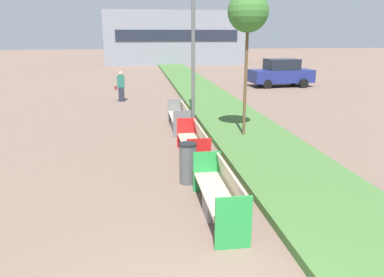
{
  "coord_description": "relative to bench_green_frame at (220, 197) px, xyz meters",
  "views": [
    {
      "loc": [
        -0.56,
        -3.0,
        3.46
      ],
      "look_at": [
        0.9,
        7.11,
        0.6
      ],
      "focal_mm": 35.0,
      "sensor_mm": 36.0,
      "label": 1
    }
  ],
  "objects": [
    {
      "name": "pedestrian_walking",
      "position": [
        -2.4,
        13.5,
        0.42
      ],
      "size": [
        0.53,
        0.24,
        1.58
      ],
      "color": "#232633",
      "rests_on": "ground"
    },
    {
      "name": "street_lamp_post",
      "position": [
        0.61,
        7.73,
        3.91
      ],
      "size": [
        0.24,
        0.44,
        7.81
      ],
      "color": "#56595B",
      "rests_on": "ground"
    },
    {
      "name": "bench_green_frame",
      "position": [
        0.0,
        0.0,
        0.0
      ],
      "size": [
        0.65,
        2.46,
        0.94
      ],
      "color": "gray",
      "rests_on": "ground"
    },
    {
      "name": "bench_grey_frame",
      "position": [
        -0.0,
        7.05,
        -0.0
      ],
      "size": [
        0.65,
        2.36,
        0.94
      ],
      "color": "gray",
      "rests_on": "ground"
    },
    {
      "name": "bench_red_frame",
      "position": [
        -0.0,
        3.5,
        -0.0
      ],
      "size": [
        0.65,
        2.43,
        0.94
      ],
      "color": "gray",
      "rests_on": "ground"
    },
    {
      "name": "sapling_tree_near",
      "position": [
        1.98,
        5.31,
        3.72
      ],
      "size": [
        1.28,
        1.28,
        4.78
      ],
      "color": "brown",
      "rests_on": "ground"
    },
    {
      "name": "building_backdrop",
      "position": [
        3.06,
        39.13,
        2.64
      ],
      "size": [
        16.22,
        5.78,
        6.04
      ],
      "color": "gray",
      "rests_on": "ground"
    },
    {
      "name": "parked_car_distant",
      "position": [
        8.17,
        17.94,
        0.53
      ],
      "size": [
        4.32,
        2.08,
        1.86
      ],
      "rotation": [
        0.0,
        0.0,
        0.08
      ],
      "color": "navy",
      "rests_on": "ground"
    },
    {
      "name": "planter_grass_strip",
      "position": [
        2.26,
        8.43,
        -0.29
      ],
      "size": [
        2.8,
        120.0,
        0.18
      ],
      "color": "#426B33",
      "rests_on": "ground"
    },
    {
      "name": "litter_bin",
      "position": [
        -0.4,
        1.76,
        0.12
      ],
      "size": [
        0.42,
        0.42,
        0.99
      ],
      "color": "#4C4F51",
      "rests_on": "ground"
    }
  ]
}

